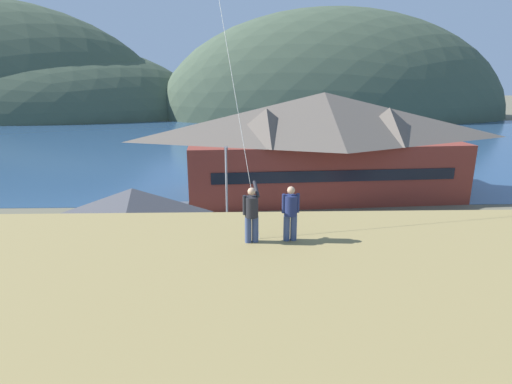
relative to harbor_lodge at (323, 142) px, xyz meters
The scene contains 19 objects.
ground_plane 24.10m from the harbor_lodge, 107.60° to the right, with size 600.00×600.00×0.00m, color #66604C.
parking_lot_pad 19.55m from the harbor_lodge, 112.24° to the right, with size 40.00×20.00×0.10m, color gray.
bay_water 38.79m from the harbor_lodge, 100.63° to the left, with size 360.00×84.00×0.03m, color navy.
far_hill_east_peak 125.15m from the harbor_lodge, 127.76° to the left, with size 108.21×60.28×49.53m, color #42513D.
far_hill_center_saddle 94.81m from the harbor_lodge, 77.53° to the left, with size 113.84×53.90×68.17m, color #42513D.
harbor_lodge is the anchor object (origin of this frame).
storage_shed_near_lot 22.63m from the harbor_lodge, 135.67° to the right, with size 8.22×6.39×5.02m.
storage_shed_waterside 9.53m from the harbor_lodge, behind, with size 6.04×4.43×4.28m.
wharf_dock 14.22m from the harbor_lodge, 115.36° to the left, with size 3.20×10.59×0.70m.
moored_boat_wharfside 13.62m from the harbor_lodge, 135.30° to the left, with size 2.24×6.49×2.16m.
parked_car_front_row_silver 18.16m from the harbor_lodge, 68.49° to the right, with size 4.35×2.37×1.82m.
parked_car_lone_by_shed 22.03m from the harbor_lodge, 87.98° to the right, with size 4.34×2.35×1.82m.
parked_car_back_row_right 23.92m from the harbor_lodge, 103.80° to the right, with size 4.30×2.25×1.82m.
parked_car_mid_row_far 28.04m from the harbor_lodge, 143.99° to the right, with size 4.28×2.21×1.82m.
parked_car_mid_row_near 18.75m from the harbor_lodge, 118.30° to the right, with size 4.20×2.06×1.82m.
parked_car_front_row_end 28.91m from the harbor_lodge, 128.64° to the right, with size 4.32×2.29×1.82m.
parking_light_pole 15.36m from the harbor_lodge, 129.72° to the right, with size 0.24×0.78×7.04m.
person_kite_flyer 31.79m from the harbor_lodge, 104.77° to the right, with size 0.52×0.69×1.86m.
person_companion 31.41m from the harbor_lodge, 102.69° to the right, with size 0.55×0.40×1.74m.
Camera 1 is at (-1.18, -19.83, 12.17)m, focal length 28.02 mm.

